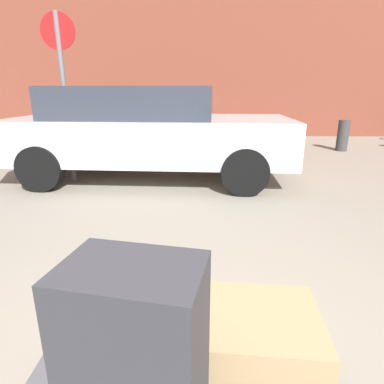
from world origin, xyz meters
name	(u,v)px	position (x,y,z in m)	size (l,w,h in m)	color
suitcase_charcoal_rear_right	(138,377)	(-0.09, -0.28, 0.66)	(0.33, 0.23, 0.64)	#2D2D33
suitcase_tan_front_left	(239,342)	(0.21, 0.05, 0.47)	(0.57, 0.39, 0.26)	#9E7F56
parked_car	(147,130)	(-0.80, 4.21, 0.76)	(4.37, 2.05, 1.42)	silver
bollard_kerb_near	(289,135)	(2.10, 6.79, 0.36)	(0.26, 0.26, 0.71)	#383838
bollard_kerb_mid	(343,136)	(3.36, 6.79, 0.36)	(0.26, 0.26, 0.71)	#383838
no_parking_sign	(63,82)	(-1.95, 3.94, 1.48)	(0.50, 0.07, 2.40)	slate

